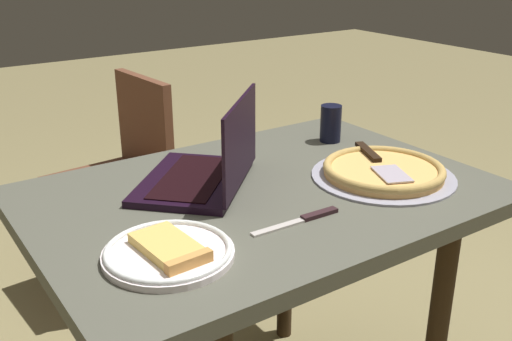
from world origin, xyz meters
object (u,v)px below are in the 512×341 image
Objects in this scene: laptop at (208,169)px; table_knife at (304,219)px; drink_cup at (331,123)px; pizza_plate at (169,251)px; dining_table at (263,223)px; pizza_tray at (383,171)px; chair_far at (123,170)px.

laptop reaches higher than table_knife.
pizza_plate is at bearing 26.58° from drink_cup.
laptop reaches higher than dining_table.
dining_table is at bearing 134.53° from laptop.
laptop is 0.46m from pizza_tray.
dining_table is at bearing -153.48° from pizza_plate.
chair_far is at bearing -91.58° from table_knife.
dining_table is at bearing 89.43° from chair_far.
table_knife is 1.21m from chair_far.
laptop is 0.31m from table_knife.
pizza_tray is at bearing 105.24° from chair_far.
pizza_tray is at bearing -165.79° from table_knife.
pizza_tray is at bearing 160.35° from dining_table.
pizza_plate is 0.32m from table_knife.
drink_cup reaches higher than pizza_tray.
table_knife is 0.57m from drink_cup.
pizza_tray is (-0.31, 0.11, 0.11)m from dining_table.
chair_far is (0.38, -0.79, -0.33)m from drink_cup.
pizza_plate is 2.31× the size of drink_cup.
pizza_plate is at bearing 48.05° from laptop.
table_knife is at bearing 83.37° from dining_table.
drink_cup is (-0.49, -0.09, 0.01)m from laptop.
chair_far is (-0.03, -1.18, -0.27)m from table_knife.
chair_far is (-0.11, -0.89, -0.31)m from laptop.
chair_far is (-0.01, -0.99, -0.18)m from dining_table.
dining_table is 2.71× the size of laptop.
dining_table is 4.98× the size of table_knife.
pizza_tray is 3.31× the size of drink_cup.
chair_far is at bearing -90.57° from dining_table.
laptop reaches higher than drink_cup.
drink_cup reaches higher than table_knife.
chair_far is at bearing -64.32° from drink_cup.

